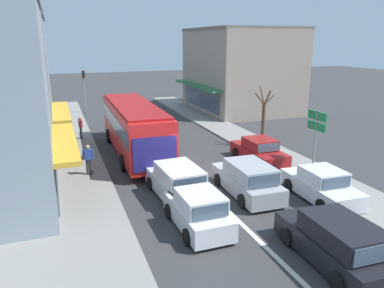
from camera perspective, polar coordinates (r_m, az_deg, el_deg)
ground_plane at (r=19.71m, az=0.50°, el=-5.40°), size 140.00×140.00×0.00m
lane_centre_line at (r=23.29m, az=-2.96°, el=-2.08°), size 0.20×28.00×0.01m
sidewalk_left at (r=24.26m, az=-19.96°, el=-2.13°), size 5.20×44.00×0.14m
kerb_right at (r=27.37m, az=8.27°, el=0.60°), size 2.80×44.00×0.12m
building_right_far at (r=39.23m, az=7.38°, el=11.14°), size 9.69×11.41×8.23m
city_bus at (r=23.83m, az=-8.80°, el=2.84°), size 2.86×10.89×3.23m
wagon_queue_gap_filler at (r=17.81m, az=8.47°, el=-5.36°), size 2.01×4.54×1.58m
wagon_behind_bus_mid at (r=17.27m, az=-2.21°, el=-5.87°), size 2.10×4.58×1.58m
hatchback_adjacent_lane_lead at (r=14.60m, az=0.95°, el=-10.19°), size 1.86×3.72×1.54m
wagon_queue_far_back at (r=13.32m, az=21.14°, el=-13.86°), size 2.05×4.56×1.58m
parked_sedan_kerb_front at (r=18.11m, az=19.08°, el=-6.00°), size 2.02×4.26×1.47m
parked_sedan_kerb_second at (r=22.58m, az=10.17°, el=-1.13°), size 1.94×4.22×1.47m
traffic_light_downstreet at (r=38.48m, az=-16.13°, el=8.70°), size 0.33×0.24×4.20m
directional_road_sign at (r=20.43m, az=18.43°, el=2.47°), size 0.10×1.40×3.60m
street_tree_right at (r=25.71m, az=10.82°, el=3.63°), size 1.47×1.44×4.09m
pedestrian_with_handbag_near at (r=20.46m, az=-15.56°, el=-2.04°), size 0.66×0.32×1.63m
pedestrian_browsing_midblock at (r=28.18m, az=-16.62°, el=2.64°), size 0.27×0.56×1.63m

